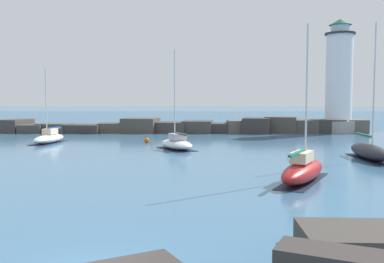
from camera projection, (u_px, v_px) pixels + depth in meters
name	position (u px, v px, depth m)	size (l,w,h in m)	color
open_sea_beyond	(188.00, 117.00, 124.62)	(400.00, 116.00, 0.01)	#2D5B7F
breakwater_jetty	(196.00, 126.00, 64.67)	(55.33, 6.83, 2.40)	#423D38
lighthouse	(339.00, 83.00, 63.64)	(5.20, 5.20, 16.86)	gray
sailboat_moored_0	(176.00, 143.00, 43.00)	(4.63, 6.10, 10.00)	white
sailboat_moored_1	(369.00, 151.00, 35.73)	(2.13, 7.78, 11.22)	black
sailboat_moored_2	(303.00, 170.00, 26.13)	(4.87, 7.22, 9.62)	maroon
sailboat_moored_3	(49.00, 138.00, 49.13)	(2.69, 6.57, 8.62)	white
mooring_buoy_orange_near	(147.00, 140.00, 49.43)	(0.59, 0.59, 0.79)	#EA5914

